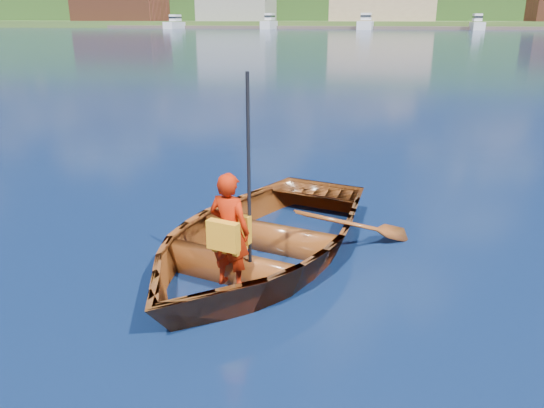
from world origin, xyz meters
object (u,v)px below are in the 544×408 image
dock (376,28)px  rowboat (259,236)px  child_paddler (230,230)px  marina_yachts (437,24)px

dock → rowboat: bearing=-88.2°
rowboat → dock: 147.98m
dock → child_paddler: bearing=-88.2°
rowboat → marina_yachts: bearing=85.6°
child_paddler → rowboat: bearing=85.8°
dock → marina_yachts: bearing=-16.7°
rowboat → child_paddler: size_ratio=2.22×
rowboat → child_paddler: bearing=-94.2°
child_paddler → marina_yachts: 144.54m
child_paddler → marina_yachts: bearing=85.6°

